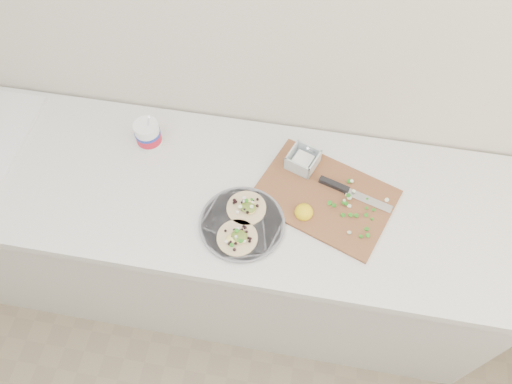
# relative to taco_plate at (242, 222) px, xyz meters

# --- Properties ---
(counter) EXTENTS (2.44, 0.66, 0.90)m
(counter) POSITION_rel_taco_plate_xyz_m (-0.23, 0.14, -0.47)
(counter) COLOR silver
(counter) RESTS_ON ground
(taco_plate) EXTENTS (0.29, 0.29, 0.04)m
(taco_plate) POSITION_rel_taco_plate_xyz_m (0.00, 0.00, 0.00)
(taco_plate) COLOR slate
(taco_plate) RESTS_ON counter
(tub) EXTENTS (0.09, 0.09, 0.21)m
(tub) POSITION_rel_taco_plate_xyz_m (-0.40, 0.28, 0.05)
(tub) COLOR white
(tub) RESTS_ON counter
(cutboard) EXTENTS (0.54, 0.45, 0.07)m
(cutboard) POSITION_rel_taco_plate_xyz_m (0.26, 0.17, 0.00)
(cutboard) COLOR brown
(cutboard) RESTS_ON counter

